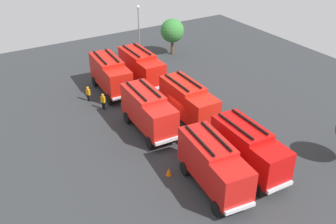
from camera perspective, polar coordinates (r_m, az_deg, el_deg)
ground_plane at (r=37.58m, az=0.00°, el=-1.86°), size 56.13×56.13×0.00m
fire_truck_0 at (r=43.38m, az=-8.39°, el=5.51°), size 7.35×3.16×3.88m
fire_truck_1 at (r=35.67m, az=-2.87°, el=0.26°), size 7.31×3.03×3.88m
fire_truck_2 at (r=29.04m, az=6.66°, el=-7.54°), size 7.44×3.44×3.88m
fire_truck_3 at (r=44.89m, az=-3.90°, el=6.61°), size 7.22×2.79×3.88m
fire_truck_4 at (r=37.25m, az=2.97°, el=1.61°), size 7.25×2.88×3.88m
fire_truck_5 at (r=31.13m, az=11.69°, el=-5.18°), size 7.28×2.96×3.88m
firefighter_0 at (r=40.37m, az=-9.41°, el=1.61°), size 0.48×0.41×1.68m
firefighter_1 at (r=41.49m, az=-0.22°, el=2.83°), size 0.48×0.42×1.67m
firefighter_2 at (r=42.27m, az=-11.53°, el=2.68°), size 0.48×0.38×1.63m
tree_0 at (r=53.36m, az=0.63°, el=11.72°), size 3.15×3.15×4.88m
traffic_cone_0 at (r=46.94m, az=-7.54°, el=4.97°), size 0.39×0.39×0.56m
traffic_cone_1 at (r=31.10m, az=0.13°, el=-8.64°), size 0.48×0.48×0.68m
lamppost at (r=51.58m, az=-4.26°, el=12.00°), size 0.36×0.36×7.10m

